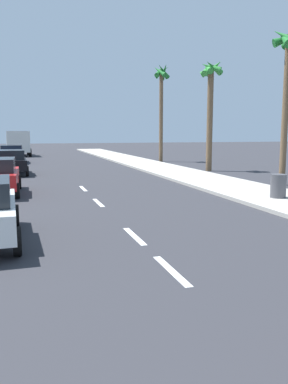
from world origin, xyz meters
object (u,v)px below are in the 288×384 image
Objects in this scene: palm_tree_mid at (288,62)px; trash_bin_near at (278,186)px; parked_car_blue at (12,153)px; palm_tree_distant at (161,89)px; delivery_truck at (18,143)px; parked_car_black at (11,161)px; palm_tree_far at (211,89)px.

palm_tree_mid reaches higher than trash_bin_near.
palm_tree_distant reaches higher than parked_car_blue.
palm_tree_mid reaches higher than delivery_truck.
parked_car_blue is 10.97m from delivery_truck.
parked_car_black is 0.57× the size of palm_tree_far.
delivery_truck is 18.86m from palm_tree_distant.
delivery_truck is at bearing 89.06° from parked_car_blue.
palm_tree_distant is at bearing -48.37° from delivery_truck.
palm_tree_far is (12.88, -22.46, 4.07)m from delivery_truck.
palm_tree_mid is (13.49, -19.44, 5.20)m from parked_car_blue.
palm_tree_distant is (13.01, -2.14, 5.66)m from parked_car_blue.
trash_bin_near is at bearing -54.43° from parked_car_black.
palm_tree_distant is at bearing 83.06° from trash_bin_near.
parked_car_black is 16.14m from palm_tree_distant.
palm_tree_far is 9.42m from palm_tree_distant.
palm_tree_far reaches higher than parked_car_black.
palm_tree_far reaches higher than parked_car_blue.
trash_bin_near is (-3.09, -4.08, -5.44)m from palm_tree_mid.
trash_bin_near is at bearing -76.11° from delivery_truck.
parked_car_black is at bearing -87.97° from parked_car_blue.
parked_car_blue is at bearing -94.33° from delivery_truck.
parked_car_blue is 5.03× the size of trash_bin_near.
palm_tree_mid is (13.11, -30.39, 4.54)m from delivery_truck.
palm_tree_distant is (12.62, -13.09, 5.00)m from delivery_truck.
parked_car_black is at bearing -92.91° from delivery_truck.
palm_tree_mid reaches higher than parked_car_black.
palm_tree_mid is 1.04× the size of palm_tree_far.
palm_tree_far is (-0.23, 7.92, -0.47)m from palm_tree_mid.
parked_car_black is 17.08m from palm_tree_mid.
delivery_truck is at bearing 119.83° from palm_tree_far.
palm_tree_distant reaches higher than palm_tree_far.
palm_tree_distant is (12.84, 7.97, 5.66)m from parked_car_black.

